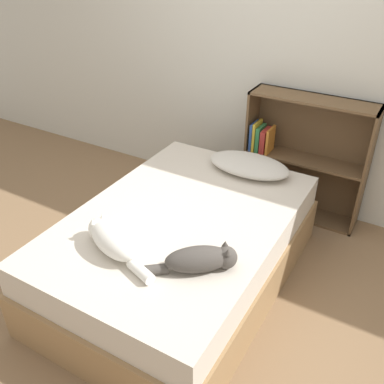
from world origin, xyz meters
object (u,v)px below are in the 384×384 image
pillow (249,165)px  bookshelf (303,155)px  bed (181,249)px  cat_dark (201,259)px  cat_light (113,240)px

pillow → bookshelf: (0.26, 0.52, -0.08)m
pillow → bed: bearing=-100.6°
cat_dark → bookshelf: (0.04, 1.64, -0.09)m
bed → bookshelf: size_ratio=1.85×
pillow → cat_light: size_ratio=1.11×
pillow → cat_dark: (0.22, -1.12, 0.01)m
bed → pillow: size_ratio=3.06×
bed → cat_dark: cat_dark is taller
bookshelf → cat_light: bearing=-107.1°
bed → pillow: 0.83m
cat_light → pillow: bearing=-83.7°
bed → bookshelf: 1.36m
cat_light → bed: bearing=-87.3°
bed → cat_light: bearing=-106.7°
pillow → cat_dark: size_ratio=1.36×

